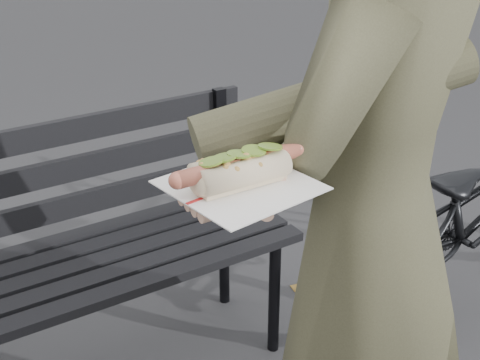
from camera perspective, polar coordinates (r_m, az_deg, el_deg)
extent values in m
cylinder|color=black|center=(2.36, 2.94, -9.94)|extent=(0.04, 0.04, 0.45)
cylinder|color=black|center=(2.59, -1.37, -6.21)|extent=(0.04, 0.04, 0.45)
cube|color=black|center=(1.97, -13.24, -10.25)|extent=(1.50, 0.07, 0.03)
cube|color=black|center=(2.04, -14.12, -8.94)|extent=(1.50, 0.07, 0.03)
cube|color=black|center=(2.11, -14.93, -7.71)|extent=(1.50, 0.07, 0.03)
cube|color=black|center=(2.19, -15.68, -6.57)|extent=(1.50, 0.07, 0.03)
cube|color=black|center=(2.26, -16.38, -5.50)|extent=(1.50, 0.07, 0.03)
cube|color=black|center=(2.40, -1.73, 3.03)|extent=(0.04, 0.03, 0.42)
cube|color=black|center=(2.24, -16.94, -2.85)|extent=(1.50, 0.02, 0.08)
cube|color=black|center=(2.18, -17.37, 0.15)|extent=(1.50, 0.02, 0.08)
cube|color=black|center=(2.13, -17.83, 3.30)|extent=(1.50, 0.02, 0.08)
imported|color=#45442E|center=(1.39, 11.02, -4.34)|extent=(0.79, 0.67, 1.83)
cylinder|color=#45442E|center=(1.16, 8.08, 6.79)|extent=(0.51, 0.23, 0.19)
cylinder|color=#D8A384|center=(1.00, 1.64, -0.29)|extent=(0.09, 0.08, 0.07)
ellipsoid|color=#D8A384|center=(0.97, 0.00, -1.33)|extent=(0.10, 0.11, 0.03)
cylinder|color=#D8A384|center=(0.92, -1.91, -2.77)|extent=(0.06, 0.02, 0.02)
cylinder|color=#D8A384|center=(0.94, -2.53, -2.27)|extent=(0.06, 0.02, 0.02)
cylinder|color=#D8A384|center=(0.95, -3.12, -1.79)|extent=(0.06, 0.02, 0.02)
cylinder|color=#D8A384|center=(0.97, -3.70, -1.32)|extent=(0.06, 0.02, 0.02)
cylinder|color=#D8A384|center=(0.93, 2.31, -2.38)|extent=(0.04, 0.05, 0.02)
cube|color=white|center=(0.96, 0.00, -0.43)|extent=(0.21, 0.21, 0.00)
cube|color=#B21E1E|center=(0.96, 0.00, -0.34)|extent=(0.19, 0.03, 0.00)
cylinder|color=#B95E47|center=(0.95, 0.00, 1.36)|extent=(0.20, 0.02, 0.02)
sphere|color=#B95E47|center=(0.91, -5.37, -0.05)|extent=(0.03, 0.02, 0.02)
sphere|color=#B95E47|center=(1.00, 4.86, 2.62)|extent=(0.03, 0.02, 0.02)
sphere|color=#9E6B2D|center=(0.92, -1.16, 1.30)|extent=(0.01, 0.01, 0.01)
sphere|color=#9E6B2D|center=(0.92, -1.24, 1.01)|extent=(0.01, 0.01, 0.01)
sphere|color=#9E6B2D|center=(0.95, 1.43, 2.06)|extent=(0.01, 0.01, 0.01)
sphere|color=#9E6B2D|center=(0.92, -1.01, 0.57)|extent=(0.01, 0.01, 0.01)
sphere|color=#9E6B2D|center=(0.95, 1.85, 2.02)|extent=(0.01, 0.01, 0.01)
sphere|color=#9E6B2D|center=(0.94, 1.68, 1.22)|extent=(0.01, 0.01, 0.01)
sphere|color=#9E6B2D|center=(0.92, -0.31, 0.82)|extent=(0.01, 0.01, 0.01)
sphere|color=#9E6B2D|center=(0.95, -2.13, 1.58)|extent=(0.01, 0.01, 0.01)
sphere|color=#9E6B2D|center=(0.96, 2.36, 1.98)|extent=(0.01, 0.01, 0.01)
sphere|color=#9E6B2D|center=(0.95, 1.82, 1.57)|extent=(0.01, 0.01, 0.01)
sphere|color=#9E6B2D|center=(0.94, -3.19, 1.63)|extent=(0.01, 0.01, 0.01)
sphere|color=#9E6B2D|center=(0.99, 2.38, 3.00)|extent=(0.01, 0.01, 0.01)
sphere|color=#9E6B2D|center=(0.93, -3.27, 1.19)|extent=(0.01, 0.01, 0.01)
sphere|color=#9E6B2D|center=(0.95, 0.99, 2.01)|extent=(0.01, 0.01, 0.01)
sphere|color=#9E6B2D|center=(0.99, 2.00, 2.89)|extent=(0.01, 0.01, 0.01)
sphere|color=#9E6B2D|center=(0.94, -3.45, 1.38)|extent=(0.01, 0.01, 0.01)
sphere|color=#9E6B2D|center=(0.92, -3.32, 1.30)|extent=(0.01, 0.01, 0.01)
sphere|color=#9E6B2D|center=(0.95, -0.49, 2.05)|extent=(0.01, 0.01, 0.01)
sphere|color=#9E6B2D|center=(0.94, -2.02, 1.31)|extent=(0.01, 0.01, 0.01)
sphere|color=#9E6B2D|center=(0.95, 0.12, 1.86)|extent=(0.01, 0.01, 0.01)
sphere|color=#9E6B2D|center=(0.93, -0.64, 1.05)|extent=(0.01, 0.01, 0.01)
sphere|color=#9E6B2D|center=(0.96, -0.66, 2.27)|extent=(0.01, 0.01, 0.01)
sphere|color=#9E6B2D|center=(0.94, 0.53, 1.90)|extent=(0.01, 0.01, 0.01)
sphere|color=#9E6B2D|center=(0.99, 2.19, 2.87)|extent=(0.01, 0.01, 0.01)
cylinder|color=olive|center=(0.92, -2.48, 1.57)|extent=(0.04, 0.04, 0.01)
cylinder|color=olive|center=(0.93, -1.36, 1.92)|extent=(0.04, 0.04, 0.01)
cylinder|color=olive|center=(0.94, -0.06, 2.24)|extent=(0.04, 0.04, 0.01)
cylinder|color=olive|center=(0.95, 1.20, 2.54)|extent=(0.04, 0.04, 0.01)
cylinder|color=olive|center=(0.97, 2.60, 2.86)|extent=(0.04, 0.04, 0.01)
cube|color=brown|center=(2.80, 5.11, -9.09)|extent=(0.07, 0.06, 0.00)
cube|color=brown|center=(3.47, -3.74, -1.58)|extent=(0.07, 0.08, 0.00)
cube|color=brown|center=(2.88, 14.96, -8.92)|extent=(0.07, 0.06, 0.00)
cube|color=brown|center=(3.55, -10.35, -1.30)|extent=(0.09, 0.10, 0.00)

